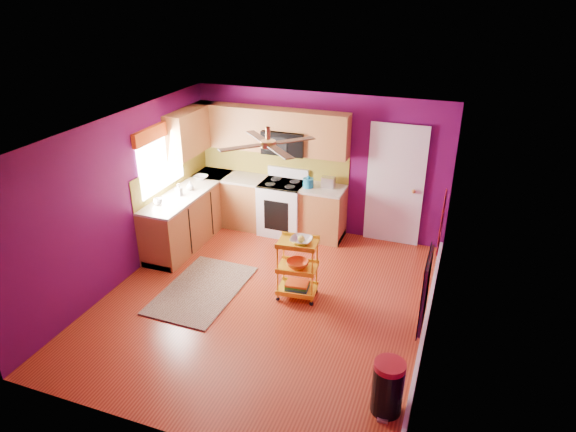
% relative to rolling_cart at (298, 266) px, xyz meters
% --- Properties ---
extents(ground, '(5.00, 5.00, 0.00)m').
position_rel_rolling_cart_xyz_m(ground, '(-0.40, -0.27, -0.51)').
color(ground, maroon).
rests_on(ground, ground).
extents(room_envelope, '(4.54, 5.04, 2.52)m').
position_rel_rolling_cart_xyz_m(room_envelope, '(-0.37, -0.27, 1.12)').
color(room_envelope, '#530947').
rests_on(room_envelope, ground).
extents(lower_cabinets, '(2.81, 2.31, 0.94)m').
position_rel_rolling_cart_xyz_m(lower_cabinets, '(-1.74, 1.55, -0.08)').
color(lower_cabinets, brown).
rests_on(lower_cabinets, ground).
extents(electric_range, '(0.76, 0.66, 1.13)m').
position_rel_rolling_cart_xyz_m(electric_range, '(-0.95, 1.90, -0.03)').
color(electric_range, white).
rests_on(electric_range, ground).
extents(upper_cabinetry, '(2.80, 2.30, 1.26)m').
position_rel_rolling_cart_xyz_m(upper_cabinetry, '(-1.64, 1.90, 1.29)').
color(upper_cabinetry, brown).
rests_on(upper_cabinetry, ground).
extents(left_window, '(0.08, 1.35, 1.08)m').
position_rel_rolling_cart_xyz_m(left_window, '(-2.61, 0.78, 1.22)').
color(left_window, white).
rests_on(left_window, ground).
extents(panel_door, '(0.95, 0.11, 2.15)m').
position_rel_rolling_cart_xyz_m(panel_door, '(0.96, 2.20, 0.51)').
color(panel_door, white).
rests_on(panel_door, ground).
extents(right_wall_art, '(0.04, 2.74, 1.04)m').
position_rel_rolling_cart_xyz_m(right_wall_art, '(1.83, -0.61, 0.93)').
color(right_wall_art, black).
rests_on(right_wall_art, ground).
extents(ceiling_fan, '(1.01, 1.01, 0.26)m').
position_rel_rolling_cart_xyz_m(ceiling_fan, '(-0.40, -0.07, 1.78)').
color(ceiling_fan, '#BF8C3F').
rests_on(ceiling_fan, ground).
extents(shag_rug, '(1.07, 1.73, 0.02)m').
position_rel_rolling_cart_xyz_m(shag_rug, '(-1.38, -0.34, -0.50)').
color(shag_rug, black).
rests_on(shag_rug, ground).
extents(rolling_cart, '(0.59, 0.46, 1.00)m').
position_rel_rolling_cart_xyz_m(rolling_cart, '(0.00, 0.00, 0.00)').
color(rolling_cart, yellow).
rests_on(rolling_cart, ground).
extents(trash_can, '(0.35, 0.38, 0.64)m').
position_rel_rolling_cart_xyz_m(trash_can, '(1.59, -1.71, -0.20)').
color(trash_can, black).
rests_on(trash_can, ground).
extents(teal_kettle, '(0.18, 0.18, 0.21)m').
position_rel_rolling_cart_xyz_m(teal_kettle, '(-0.47, 1.87, 0.51)').
color(teal_kettle, '#146D99').
rests_on(teal_kettle, lower_cabinets).
extents(toaster, '(0.22, 0.15, 0.18)m').
position_rel_rolling_cart_xyz_m(toaster, '(-0.15, 1.99, 0.52)').
color(toaster, beige).
rests_on(toaster, lower_cabinets).
extents(soap_bottle_a, '(0.09, 0.09, 0.21)m').
position_rel_rolling_cart_xyz_m(soap_bottle_a, '(-2.35, 0.80, 0.53)').
color(soap_bottle_a, '#EA3F72').
rests_on(soap_bottle_a, lower_cabinets).
extents(soap_bottle_b, '(0.12, 0.12, 0.16)m').
position_rel_rolling_cart_xyz_m(soap_bottle_b, '(-2.30, 1.06, 0.51)').
color(soap_bottle_b, white).
rests_on(soap_bottle_b, lower_cabinets).
extents(counter_dish, '(0.24, 0.24, 0.06)m').
position_rel_rolling_cart_xyz_m(counter_dish, '(-2.39, 1.59, 0.46)').
color(counter_dish, white).
rests_on(counter_dish, lower_cabinets).
extents(counter_cup, '(0.13, 0.13, 0.11)m').
position_rel_rolling_cart_xyz_m(counter_cup, '(-2.47, 0.35, 0.48)').
color(counter_cup, white).
rests_on(counter_cup, lower_cabinets).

